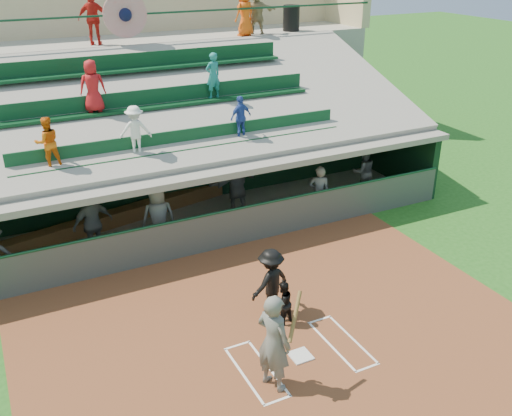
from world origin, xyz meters
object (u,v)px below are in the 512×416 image
home_plate (301,356)px  catcher (283,303)px  trash_bin (291,18)px  batter_at_plate (274,342)px

home_plate → catcher: catcher is taller
home_plate → trash_bin: size_ratio=0.44×
home_plate → catcher: bearing=79.5°
home_plate → batter_at_plate: batter_at_plate is taller
catcher → home_plate: bearing=66.9°
home_plate → catcher: (0.22, 1.18, 0.51)m
home_plate → catcher: 1.31m
batter_at_plate → catcher: batter_at_plate is taller
home_plate → batter_at_plate: size_ratio=0.21×
trash_bin → batter_at_plate: bearing=-120.4°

